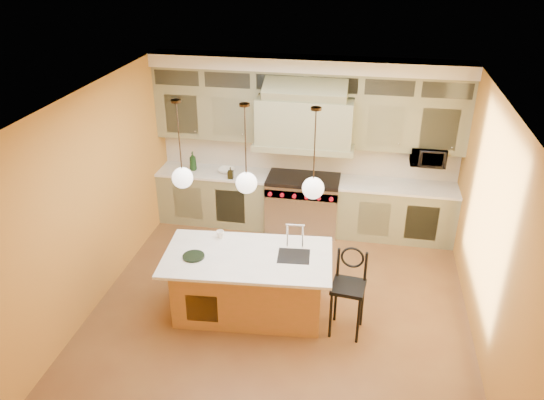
% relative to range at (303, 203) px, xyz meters
% --- Properties ---
extents(floor, '(5.00, 5.00, 0.00)m').
position_rel_range_xyz_m(floor, '(0.00, -2.14, -0.49)').
color(floor, brown).
rests_on(floor, ground).
extents(ceiling, '(5.00, 5.00, 0.00)m').
position_rel_range_xyz_m(ceiling, '(0.00, -2.14, 2.41)').
color(ceiling, white).
rests_on(ceiling, wall_back).
extents(wall_back, '(5.00, 0.00, 5.00)m').
position_rel_range_xyz_m(wall_back, '(0.00, 0.36, 0.96)').
color(wall_back, '#C08435').
rests_on(wall_back, ground).
extents(wall_front, '(5.00, 0.00, 5.00)m').
position_rel_range_xyz_m(wall_front, '(0.00, -4.64, 0.96)').
color(wall_front, '#C08435').
rests_on(wall_front, ground).
extents(wall_left, '(0.00, 5.00, 5.00)m').
position_rel_range_xyz_m(wall_left, '(-2.50, -2.14, 0.96)').
color(wall_left, '#C08435').
rests_on(wall_left, ground).
extents(wall_right, '(0.00, 5.00, 5.00)m').
position_rel_range_xyz_m(wall_right, '(2.50, -2.14, 0.96)').
color(wall_right, '#C08435').
rests_on(wall_right, ground).
extents(back_cabinetry, '(5.00, 0.77, 2.90)m').
position_rel_range_xyz_m(back_cabinetry, '(0.00, 0.09, 0.94)').
color(back_cabinetry, gray).
rests_on(back_cabinetry, floor).
extents(range, '(1.20, 0.74, 0.96)m').
position_rel_range_xyz_m(range, '(0.00, 0.00, 0.00)').
color(range, silver).
rests_on(range, floor).
extents(kitchen_island, '(2.23, 1.32, 1.35)m').
position_rel_range_xyz_m(kitchen_island, '(-0.39, -2.40, -0.01)').
color(kitchen_island, '#A67B3B').
rests_on(kitchen_island, floor).
extents(counter_stool, '(0.45, 0.45, 1.16)m').
position_rel_range_xyz_m(counter_stool, '(0.90, -2.52, 0.17)').
color(counter_stool, black).
rests_on(counter_stool, floor).
extents(microwave, '(0.54, 0.37, 0.30)m').
position_rel_range_xyz_m(microwave, '(1.95, 0.11, 0.96)').
color(microwave, black).
rests_on(microwave, back_cabinetry).
extents(oil_bottle_a, '(0.14, 0.14, 0.33)m').
position_rel_range_xyz_m(oil_bottle_a, '(-1.91, 0.01, 0.62)').
color(oil_bottle_a, '#143416').
rests_on(oil_bottle_a, back_cabinetry).
extents(oil_bottle_b, '(0.09, 0.10, 0.20)m').
position_rel_range_xyz_m(oil_bottle_b, '(-1.19, -0.22, 0.55)').
color(oil_bottle_b, black).
rests_on(oil_bottle_b, back_cabinetry).
extents(fruit_bowl, '(0.31, 0.31, 0.07)m').
position_rel_range_xyz_m(fruit_bowl, '(-1.33, 0.01, 0.49)').
color(fruit_bowl, white).
rests_on(fruit_bowl, back_cabinetry).
extents(cup, '(0.11, 0.11, 0.10)m').
position_rel_range_xyz_m(cup, '(-0.86, -2.07, 0.48)').
color(cup, white).
rests_on(cup, kitchen_island).
extents(pendant_left, '(0.26, 0.26, 1.11)m').
position_rel_range_xyz_m(pendant_left, '(-1.20, -2.39, 1.46)').
color(pendant_left, '#2D2319').
rests_on(pendant_left, ceiling).
extents(pendant_center, '(0.26, 0.26, 1.11)m').
position_rel_range_xyz_m(pendant_center, '(-0.40, -2.39, 1.46)').
color(pendant_center, '#2D2319').
rests_on(pendant_center, ceiling).
extents(pendant_right, '(0.26, 0.26, 1.11)m').
position_rel_range_xyz_m(pendant_right, '(0.40, -2.39, 1.46)').
color(pendant_right, '#2D2319').
rests_on(pendant_right, ceiling).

